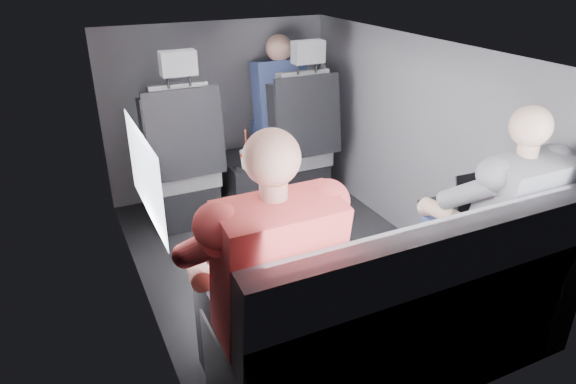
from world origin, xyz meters
name	(u,v)px	position (x,y,z in m)	size (l,w,h in m)	color
floor	(291,263)	(0.00, 0.00, 0.00)	(2.60, 2.60, 0.00)	black
ceiling	(291,48)	(0.00, 0.00, 1.35)	(2.60, 2.60, 0.00)	#B2B2AD
panel_left	(134,194)	(-0.90, 0.00, 0.68)	(0.02, 2.60, 1.35)	#56565B
panel_right	(415,143)	(0.90, 0.00, 0.68)	(0.02, 2.60, 1.35)	#56565B
panel_front	(219,110)	(0.00, 1.30, 0.68)	(1.80, 0.02, 1.35)	#56565B
panel_back	(441,283)	(0.00, -1.30, 0.68)	(1.80, 0.02, 1.35)	#56565B
side_window	(145,174)	(-0.88, -0.30, 0.90)	(0.02, 0.75, 0.42)	white
seatbelt	(307,107)	(0.45, 0.67, 0.80)	(0.05, 0.01, 0.65)	black
front_seat_left	(182,172)	(-0.45, 0.84, 0.40)	(0.52, 0.58, 1.26)	black
front_seat_right	(296,152)	(0.45, 0.84, 0.40)	(0.52, 0.58, 1.26)	black
center_console	(240,184)	(0.00, 0.88, 0.20)	(0.24, 0.48, 0.41)	black
rear_bench	(395,323)	(0.00, -1.06, 0.31)	(1.60, 0.57, 0.92)	#5B5A5F
soda_cup	(246,159)	(-0.01, 0.71, 0.47)	(0.09, 0.09, 0.29)	white
water_bottle	(252,154)	(0.05, 0.75, 0.48)	(0.06, 0.06, 0.18)	#9ABAD0
laptop_white	(247,263)	(-0.59, -0.79, 0.63)	(0.38, 0.43, 0.23)	white
laptop_black	(469,202)	(0.66, -0.75, 0.64)	(0.37, 0.34, 0.26)	black
passenger_rear_left	(263,280)	(-0.59, -0.97, 0.66)	(0.55, 0.66, 1.30)	#37363C
passenger_rear_right	(492,222)	(0.60, -0.97, 0.63)	(0.51, 0.63, 1.23)	navy
passenger_front_right	(279,100)	(0.43, 1.10, 0.75)	(0.40, 0.40, 0.82)	navy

